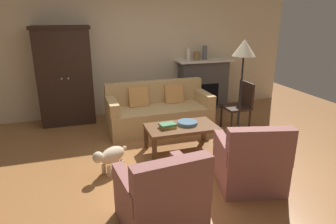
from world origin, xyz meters
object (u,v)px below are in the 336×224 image
armchair_near_left (161,200)px  armchair_near_right (250,163)px  fruit_bowl (187,123)px  side_chair_wooden (241,103)px  coffee_table (181,129)px  dog (111,156)px  book_stack (168,126)px  floor_lamp (244,54)px  fireplace (203,84)px  mantel_vase_cream (189,54)px  armoire (65,76)px  couch (159,112)px  mantel_vase_bronze (197,56)px  mantel_vase_slate (205,53)px

armchair_near_left → armchair_near_right: bearing=17.8°
fruit_bowl → side_chair_wooden: bearing=23.0°
fruit_bowl → armchair_near_right: (0.36, -1.26, -0.13)m
coffee_table → dog: bearing=-162.8°
fruit_bowl → book_stack: book_stack is taller
floor_lamp → fruit_bowl: bearing=178.4°
fireplace → armchair_near_right: bearing=-103.6°
mantel_vase_cream → armchair_near_right: size_ratio=0.30×
armoire → fruit_bowl: 2.67m
mantel_vase_cream → couch: bearing=-135.5°
mantel_vase_bronze → armchair_near_left: (-1.88, -3.62, -0.89)m
fruit_bowl → mantel_vase_slate: 2.41m
mantel_vase_bronze → mantel_vase_slate: (0.18, 0.00, 0.06)m
couch → floor_lamp: bearing=-44.1°
mantel_vase_bronze → coffee_table: bearing=-118.4°
fruit_bowl → dog: bearing=-162.8°
mantel_vase_bronze → armchair_near_right: (-0.60, -3.21, -0.89)m
armchair_near_left → armchair_near_right: (1.28, 0.41, 0.00)m
mantel_vase_bronze → dog: (-2.23, -2.34, -0.96)m
mantel_vase_cream → mantel_vase_bronze: (0.20, 0.00, -0.05)m
coffee_table → mantel_vase_slate: (1.25, 1.99, 0.90)m
fruit_bowl → mantel_vase_bronze: mantel_vase_bronze is taller
coffee_table → mantel_vase_bronze: mantel_vase_bronze is taller
armoire → mantel_vase_cream: 2.59m
mantel_vase_cream → mantel_vase_bronze: size_ratio=1.57×
armchair_near_left → couch: bearing=74.7°
couch → mantel_vase_bronze: mantel_vase_bronze is taller
coffee_table → dog: size_ratio=2.22×
side_chair_wooden → couch: bearing=161.2°
couch → coffee_table: size_ratio=1.76×
coffee_table → floor_lamp: floor_lamp is taller
armoire → coffee_table: bearing=-48.6°
floor_lamp → mantel_vase_slate: bearing=83.2°
couch → fruit_bowl: 1.05m
mantel_vase_bronze → dog: 3.38m
coffee_table → mantel_vase_slate: bearing=57.7°
fireplace → mantel_vase_bronze: size_ratio=7.19×
armchair_near_left → book_stack: bearing=70.4°
mantel_vase_slate → coffee_table: bearing=-122.3°
fireplace → armoire: 2.97m
fireplace → side_chair_wooden: 1.44m
mantel_vase_bronze → armchair_near_left: mantel_vase_bronze is taller
dog → mantel_vase_bronze: bearing=46.4°
side_chair_wooden → fireplace: bearing=94.9°
coffee_table → floor_lamp: 1.52m
armoire → dog: armoire is taller
mantel_vase_bronze → armchair_near_right: size_ratio=0.19×
mantel_vase_slate → side_chair_wooden: 1.61m
fruit_bowl → mantel_vase_slate: size_ratio=1.05×
fruit_bowl → armchair_near_left: 1.91m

